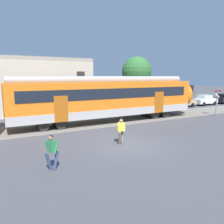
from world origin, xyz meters
The scene contains 8 objects.
ground_plane centered at (0.00, 0.00, 0.00)m, with size 160.00×160.00×0.00m, color #424247.
commuter_train centered at (-6.25, 7.05, 2.25)m, with size 38.05×3.07×4.73m.
pedestrian_green centered at (-5.08, -1.62, 0.96)m, with size 0.71×0.52×1.67m.
pedestrian_yellow centered at (-0.27, 0.28, 0.99)m, with size 0.66×0.57×1.67m.
parked_car_tan centered at (16.10, 11.12, 0.78)m, with size 4.08×1.91×1.54m.
parked_car_white centered at (20.81, 11.07, 0.78)m, with size 4.05×1.85×1.54m.
crossing_signal centered at (14.22, 4.19, 2.01)m, with size 0.96×0.21×3.00m.
street_tree_right centered at (11.32, 15.55, 5.00)m, with size 4.33×4.33×7.18m.
Camera 1 is at (-7.15, -11.41, 4.29)m, focal length 35.00 mm.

